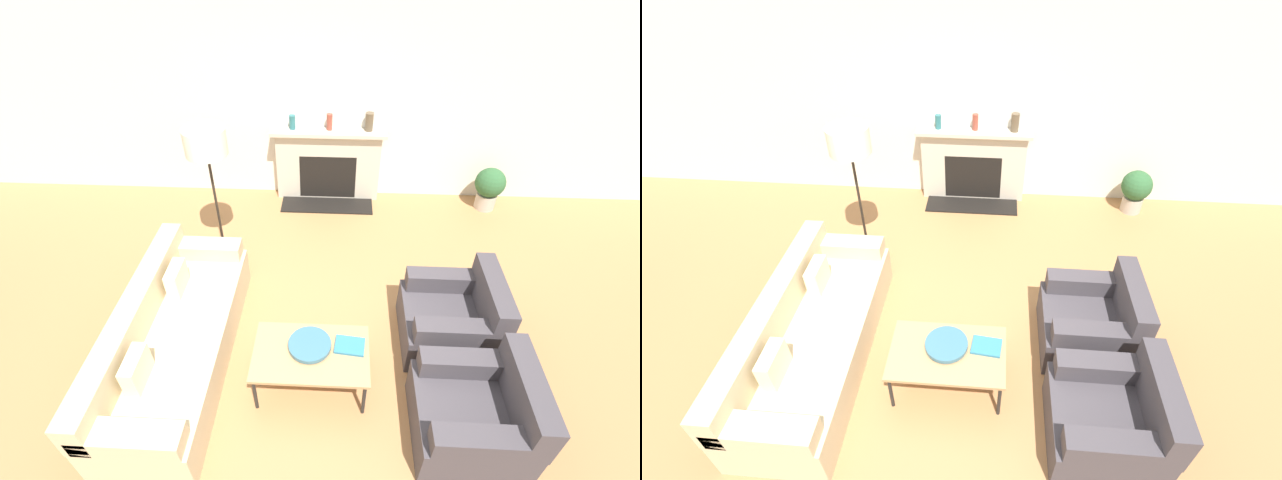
% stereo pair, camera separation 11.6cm
% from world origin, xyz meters
% --- Properties ---
extents(ground_plane, '(18.00, 18.00, 0.00)m').
position_xyz_m(ground_plane, '(0.00, 0.00, 0.00)').
color(ground_plane, '#A87547').
extents(wall_back, '(18.00, 0.06, 2.90)m').
position_xyz_m(wall_back, '(0.00, 3.19, 1.45)').
color(wall_back, silver).
rests_on(wall_back, ground_plane).
extents(fireplace, '(1.57, 0.59, 1.04)m').
position_xyz_m(fireplace, '(0.24, 3.05, 0.51)').
color(fireplace, beige).
rests_on(fireplace, ground_plane).
extents(couch, '(0.88, 2.29, 0.76)m').
position_xyz_m(couch, '(-1.08, 0.10, 0.29)').
color(couch, '#CCB78E').
rests_on(couch, ground_plane).
extents(armchair_near, '(0.87, 0.83, 0.81)m').
position_xyz_m(armchair_near, '(1.55, -0.50, 0.30)').
color(armchair_near, '#423D42').
rests_on(armchair_near, ground_plane).
extents(armchair_far, '(0.87, 0.83, 0.81)m').
position_xyz_m(armchair_far, '(1.55, 0.47, 0.30)').
color(armchair_far, '#423D42').
rests_on(armchair_far, ground_plane).
extents(coffee_table, '(1.00, 0.63, 0.45)m').
position_xyz_m(coffee_table, '(0.21, -0.09, 0.41)').
color(coffee_table, tan).
rests_on(coffee_table, ground_plane).
extents(bowl, '(0.37, 0.37, 0.05)m').
position_xyz_m(bowl, '(0.20, -0.03, 0.48)').
color(bowl, '#38667A').
rests_on(bowl, coffee_table).
extents(book, '(0.28, 0.22, 0.02)m').
position_xyz_m(book, '(0.54, -0.01, 0.46)').
color(book, teal).
rests_on(book, coffee_table).
extents(floor_lamp, '(0.45, 0.45, 1.66)m').
position_xyz_m(floor_lamp, '(-0.99, 1.67, 1.41)').
color(floor_lamp, black).
rests_on(floor_lamp, ground_plane).
extents(mantel_vase_left, '(0.08, 0.08, 0.19)m').
position_xyz_m(mantel_vase_left, '(-0.24, 3.06, 1.14)').
color(mantel_vase_left, '#28666B').
rests_on(mantel_vase_left, fireplace).
extents(mantel_vase_center_left, '(0.08, 0.08, 0.22)m').
position_xyz_m(mantel_vase_center_left, '(0.25, 3.06, 1.15)').
color(mantel_vase_center_left, brown).
rests_on(mantel_vase_center_left, fireplace).
extents(mantel_vase_center_right, '(0.11, 0.11, 0.24)m').
position_xyz_m(mantel_vase_center_right, '(0.78, 3.06, 1.16)').
color(mantel_vase_center_right, brown).
rests_on(mantel_vase_center_right, fireplace).
extents(potted_plant, '(0.41, 0.41, 0.61)m').
position_xyz_m(potted_plant, '(2.49, 2.86, 0.35)').
color(potted_plant, '#B2A899').
rests_on(potted_plant, ground_plane).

